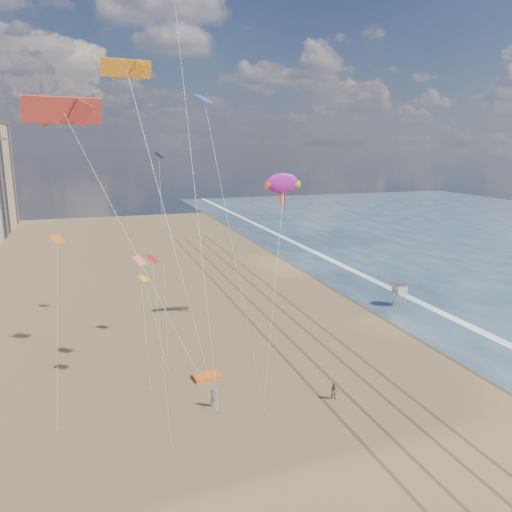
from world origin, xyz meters
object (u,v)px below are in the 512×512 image
(kite_flyer_a, at_px, (213,398))
(grounded_kite, at_px, (207,376))
(lifeguard_stand, at_px, (400,288))
(kite_flyer_b, at_px, (334,392))
(show_kite, at_px, (283,184))

(kite_flyer_a, bearing_deg, grounded_kite, 55.60)
(lifeguard_stand, height_order, kite_flyer_b, lifeguard_stand)
(lifeguard_stand, xyz_separation_m, kite_flyer_b, (-19.93, -20.09, -1.71))
(grounded_kite, relative_size, show_kite, 0.10)
(lifeguard_stand, bearing_deg, show_kite, -178.60)
(kite_flyer_b, bearing_deg, kite_flyer_a, -165.70)
(grounded_kite, bearing_deg, show_kite, 39.53)
(grounded_kite, distance_m, kite_flyer_a, 5.30)
(grounded_kite, xyz_separation_m, kite_flyer_a, (-0.67, -5.22, 0.63))
(grounded_kite, bearing_deg, kite_flyer_b, -43.78)
(lifeguard_stand, xyz_separation_m, kite_flyer_a, (-30.02, -17.93, -1.65))
(show_kite, bearing_deg, lifeguard_stand, 1.40)
(lifeguard_stand, relative_size, show_kite, 0.13)
(lifeguard_stand, relative_size, kite_flyer_b, 2.18)
(kite_flyer_a, bearing_deg, kite_flyer_b, -39.16)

